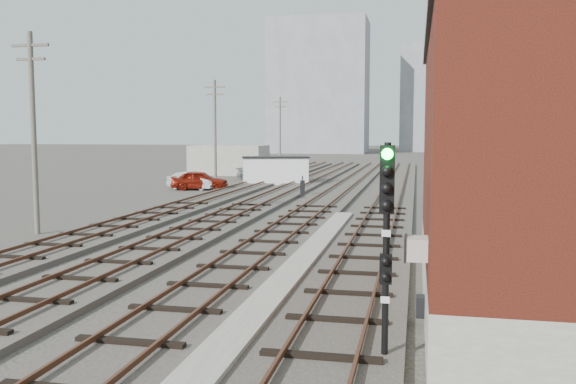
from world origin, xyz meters
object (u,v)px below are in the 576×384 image
(signal_mast, at_px, (386,233))
(car_grey, at_px, (257,174))
(car_red, at_px, (200,180))
(site_trailer, at_px, (275,170))
(switch_stand, at_px, (303,188))
(car_silver, at_px, (193,181))

(signal_mast, xyz_separation_m, car_grey, (-14.71, 45.65, -2.04))
(car_red, bearing_deg, site_trailer, -47.69)
(signal_mast, distance_m, car_red, 38.17)
(site_trailer, height_order, car_grey, site_trailer)
(switch_stand, bearing_deg, car_red, 146.10)
(signal_mast, height_order, site_trailer, signal_mast)
(site_trailer, bearing_deg, car_grey, 105.30)
(signal_mast, xyz_separation_m, car_silver, (-17.17, 34.75, -1.91))
(car_red, relative_size, car_silver, 1.05)
(switch_stand, xyz_separation_m, car_red, (-9.14, 4.01, 0.09))
(signal_mast, xyz_separation_m, car_red, (-16.46, 34.39, -1.84))
(site_trailer, xyz_separation_m, car_grey, (-2.98, 4.89, -0.67))
(car_grey, bearing_deg, switch_stand, -144.81)
(signal_mast, height_order, car_grey, signal_mast)
(switch_stand, bearing_deg, site_trailer, 102.76)
(signal_mast, height_order, car_red, signal_mast)
(signal_mast, bearing_deg, switch_stand, 103.56)
(car_red, relative_size, car_grey, 1.13)
(car_grey, bearing_deg, car_silver, 176.69)
(car_silver, bearing_deg, car_grey, 2.16)
(signal_mast, distance_m, car_silver, 38.81)
(car_red, bearing_deg, signal_mast, -165.44)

